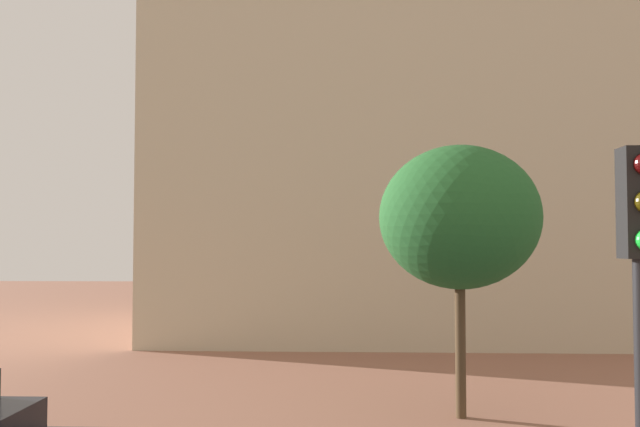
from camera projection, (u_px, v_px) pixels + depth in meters
name	position (u px, v px, depth m)	size (l,w,h in m)	color
landmark_building	(424.00, 80.00, 32.66)	(24.18, 14.59, 39.71)	beige
tree_curb_far	(459.00, 218.00, 16.01)	(3.80, 3.80, 6.41)	#4C3823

